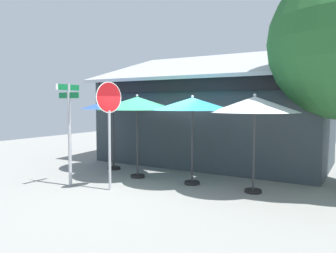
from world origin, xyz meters
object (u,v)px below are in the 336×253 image
Objects in this scene: stop_sign at (109,114)px; patio_umbrella_forest_green_center at (137,104)px; patio_umbrella_royal_blue_left at (113,104)px; patio_umbrella_ivory_far_right at (255,105)px; street_sign_post at (69,124)px; patio_umbrella_teal_right at (192,105)px.

stop_sign is 1.11× the size of patio_umbrella_forest_green_center.
patio_umbrella_ivory_far_right is at bearing -5.89° from patio_umbrella_royal_blue_left.
patio_umbrella_royal_blue_left is (-1.76, 2.24, 0.25)m from stop_sign.
stop_sign reaches higher than street_sign_post.
patio_umbrella_forest_green_center is (1.48, -0.62, 0.02)m from patio_umbrella_royal_blue_left.
patio_umbrella_teal_right is at bearing 2.62° from patio_umbrella_forest_green_center.
patio_umbrella_forest_green_center is at bearing -22.78° from patio_umbrella_royal_blue_left.
stop_sign is (1.26, 0.22, 0.30)m from street_sign_post.
patio_umbrella_forest_green_center is (-0.28, 1.62, 0.27)m from stop_sign.
patio_umbrella_teal_right is at bearing -179.70° from patio_umbrella_ivory_far_right.
street_sign_post is 1.12× the size of patio_umbrella_teal_right.
stop_sign is 1.12× the size of patio_umbrella_ivory_far_right.
patio_umbrella_forest_green_center is 3.64m from patio_umbrella_ivory_far_right.
patio_umbrella_ivory_far_right is (5.12, -0.53, -0.01)m from patio_umbrella_royal_blue_left.
street_sign_post is at bearing -78.60° from patio_umbrella_royal_blue_left.
patio_umbrella_teal_right is at bearing 46.96° from stop_sign.
stop_sign is at bearing 9.87° from street_sign_post.
stop_sign is 1.13× the size of patio_umbrella_teal_right.
street_sign_post is 1.10× the size of patio_umbrella_forest_green_center.
patio_umbrella_ivory_far_right is (3.36, 1.71, 0.24)m from stop_sign.
patio_umbrella_ivory_far_right is (3.64, 0.09, -0.03)m from patio_umbrella_forest_green_center.
street_sign_post is 1.12× the size of patio_umbrella_royal_blue_left.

